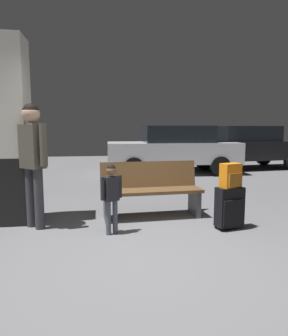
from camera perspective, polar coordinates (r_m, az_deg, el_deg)
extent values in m
cube|color=slate|center=(7.30, -4.85, -4.37)|extent=(18.00, 18.00, 0.10)
cube|color=black|center=(5.12, -23.20, -3.70)|extent=(0.57, 0.57, 1.00)
cube|color=silver|center=(5.05, -24.00, 11.82)|extent=(0.56, 0.56, 1.75)
cube|color=brown|center=(4.91, 1.49, -4.26)|extent=(1.62, 0.52, 0.05)
cube|color=brown|center=(5.11, 0.87, -1.13)|extent=(1.60, 0.20, 0.42)
cube|color=#4C4C51|center=(4.86, -6.89, -7.26)|extent=(0.10, 0.40, 0.41)
cube|color=#4C4C51|center=(5.17, 9.33, -6.41)|extent=(0.10, 0.40, 0.41)
cube|color=black|center=(4.56, 15.54, -6.93)|extent=(0.41, 0.27, 0.56)
cube|color=black|center=(4.49, 16.35, -7.98)|extent=(0.34, 0.09, 0.36)
cube|color=#A5A5AA|center=(4.57, 15.07, -3.45)|extent=(0.14, 0.05, 0.02)
cylinder|color=black|center=(4.62, 13.15, -10.55)|extent=(0.03, 0.05, 0.04)
cylinder|color=black|center=(4.80, 16.39, -9.99)|extent=(0.03, 0.05, 0.04)
cube|color=orange|center=(4.48, 15.74, -1.33)|extent=(0.32, 0.24, 0.34)
cube|color=#9E5918|center=(4.42, 16.57, -2.14)|extent=(0.23, 0.11, 0.19)
cylinder|color=black|center=(4.46, 15.81, 0.68)|extent=(0.06, 0.04, 0.02)
cylinder|color=#4C5160|center=(4.27, -5.37, -8.96)|extent=(0.07, 0.07, 0.46)
cylinder|color=#4C5160|center=(4.22, -6.62, -9.18)|extent=(0.07, 0.07, 0.46)
cube|color=#232328|center=(4.15, -6.06, -3.83)|extent=(0.22, 0.19, 0.33)
cylinder|color=#232328|center=(4.21, -4.48, -3.41)|extent=(0.05, 0.05, 0.31)
cylinder|color=#232328|center=(4.08, -7.71, -3.81)|extent=(0.05, 0.05, 0.31)
sphere|color=brown|center=(4.11, -6.11, -0.41)|extent=(0.13, 0.13, 0.13)
sphere|color=black|center=(4.11, -6.12, -0.16)|extent=(0.12, 0.12, 0.12)
cylinder|color=red|center=(4.20, -7.53, -3.50)|extent=(0.06, 0.06, 0.10)
cylinder|color=red|center=(4.18, -7.55, -2.49)|extent=(0.01, 0.01, 0.06)
cylinder|color=#38383D|center=(4.62, -18.88, -5.46)|extent=(0.13, 0.13, 0.87)
cylinder|color=#38383D|center=(4.79, -20.26, -5.10)|extent=(0.13, 0.13, 0.87)
cube|color=#4C473D|center=(4.61, -19.98, 3.77)|extent=(0.40, 0.40, 0.62)
cylinder|color=#4C473D|center=(4.40, -18.13, 4.10)|extent=(0.10, 0.10, 0.58)
cylinder|color=#4C473D|center=(4.82, -21.69, 4.20)|extent=(0.10, 0.10, 0.58)
sphere|color=tan|center=(4.60, -20.22, 9.38)|extent=(0.25, 0.25, 0.25)
sphere|color=black|center=(4.60, -20.24, 9.81)|extent=(0.23, 0.23, 0.23)
cube|color=black|center=(11.62, 18.48, 3.22)|extent=(4.26, 2.14, 0.64)
cube|color=black|center=(11.52, 17.97, 6.10)|extent=(2.26, 1.76, 0.52)
cylinder|color=black|center=(13.04, 21.27, 1.88)|extent=(0.62, 0.26, 0.60)
cylinder|color=black|center=(11.70, 10.92, 1.68)|extent=(0.62, 0.26, 0.60)
cylinder|color=black|center=(10.30, 14.78, 0.81)|extent=(0.62, 0.26, 0.60)
cube|color=silver|center=(9.88, 5.25, 2.91)|extent=(4.15, 1.84, 0.64)
cube|color=black|center=(9.89, 6.15, 6.27)|extent=(2.15, 1.61, 0.52)
cylinder|color=black|center=(8.95, -1.89, 0.09)|extent=(0.61, 0.22, 0.60)
cylinder|color=black|center=(10.53, -2.61, 1.18)|extent=(0.61, 0.22, 0.60)
cylinder|color=black|center=(9.52, 13.91, 0.32)|extent=(0.61, 0.22, 0.60)
cylinder|color=black|center=(11.02, 11.00, 1.33)|extent=(0.61, 0.22, 0.60)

